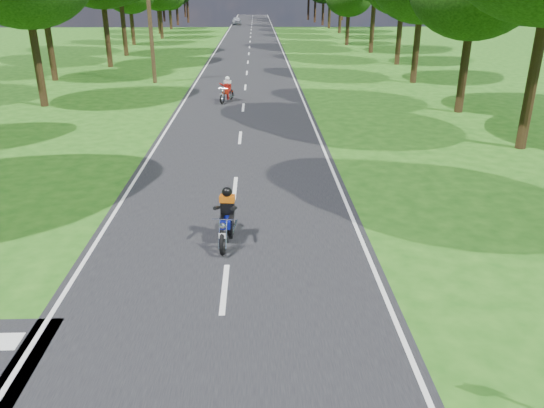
{
  "coord_description": "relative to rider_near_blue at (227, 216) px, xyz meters",
  "views": [
    {
      "loc": [
        0.72,
        -7.63,
        5.88
      ],
      "look_at": [
        1.05,
        4.0,
        1.1
      ],
      "focal_mm": 35.0,
      "sensor_mm": 36.0,
      "label": 1
    }
  ],
  "objects": [
    {
      "name": "ground",
      "position": [
        0.05,
        -4.23,
        -0.71
      ],
      "size": [
        160.0,
        160.0,
        0.0
      ],
      "primitive_type": "plane",
      "color": "#1C4F12",
      "rests_on": "ground"
    },
    {
      "name": "main_road",
      "position": [
        0.05,
        45.77,
        -0.7
      ],
      "size": [
        7.0,
        140.0,
        0.02
      ],
      "primitive_type": "cube",
      "color": "black",
      "rests_on": "ground"
    },
    {
      "name": "road_markings",
      "position": [
        -0.09,
        43.9,
        -0.68
      ],
      "size": [
        7.4,
        140.0,
        0.01
      ],
      "color": "silver",
      "rests_on": "main_road"
    },
    {
      "name": "telegraph_pole",
      "position": [
        -5.95,
        23.77,
        3.37
      ],
      "size": [
        1.2,
        0.26,
        8.0
      ],
      "color": "#382616",
      "rests_on": "ground"
    },
    {
      "name": "rider_near_blue",
      "position": [
        0.0,
        0.0,
        0.0
      ],
      "size": [
        0.7,
        1.69,
        1.37
      ],
      "primitive_type": null,
      "rotation": [
        0.0,
        0.0,
        -0.09
      ],
      "color": "#0D1793",
      "rests_on": "main_road"
    },
    {
      "name": "rider_far_red",
      "position": [
        -0.88,
        17.31,
        -0.01
      ],
      "size": [
        1.02,
        1.71,
        1.35
      ],
      "primitive_type": null,
      "rotation": [
        0.0,
        0.0,
        -0.32
      ],
      "color": "#B0260D",
      "rests_on": "main_road"
    },
    {
      "name": "distant_car",
      "position": [
        -2.5,
        81.24,
        -0.06
      ],
      "size": [
        1.61,
        3.73,
        1.25
      ],
      "primitive_type": "imported",
      "rotation": [
        0.0,
        0.0,
        0.03
      ],
      "color": "silver",
      "rests_on": "main_road"
    }
  ]
}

